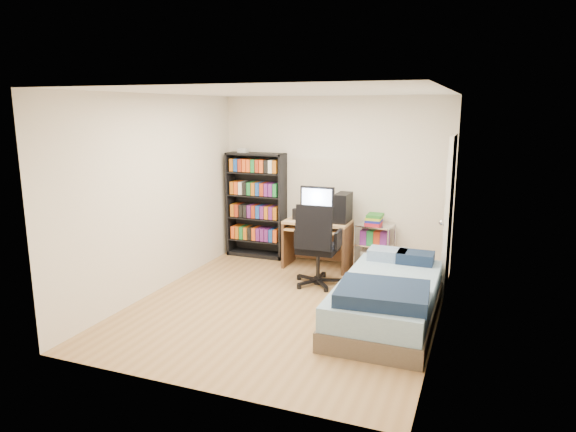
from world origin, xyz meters
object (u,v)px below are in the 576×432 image
at_px(computer_desk, 325,225).
at_px(office_chair, 317,260).
at_px(bed, 387,299).
at_px(media_shelf, 256,204).

distance_m(computer_desk, office_chair, 0.87).
xyz_separation_m(computer_desk, bed, (1.23, -1.65, -0.38)).
relative_size(computer_desk, bed, 0.58).
bearing_deg(computer_desk, bed, -53.31).
bearing_deg(bed, computer_desk, 126.69).
relative_size(office_chair, bed, 0.54).
relative_size(computer_desk, office_chair, 1.07).
xyz_separation_m(office_chair, bed, (1.09, -0.85, -0.09)).
distance_m(media_shelf, office_chair, 1.73).
xyz_separation_m(media_shelf, computer_desk, (1.19, -0.19, -0.20)).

